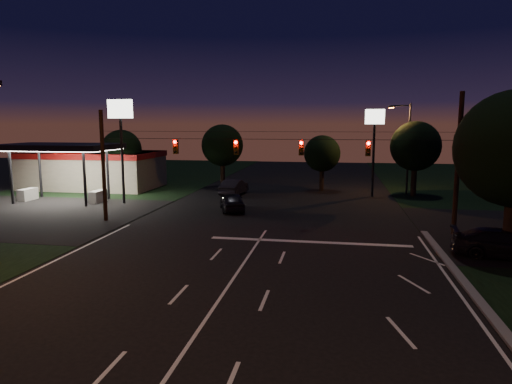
% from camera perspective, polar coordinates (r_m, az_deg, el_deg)
% --- Properties ---
extents(ground, '(140.00, 140.00, 0.00)m').
position_cam_1_polar(ground, '(17.37, -6.12, -15.31)').
color(ground, black).
rests_on(ground, ground).
extents(cross_street_left, '(20.00, 16.00, 0.02)m').
position_cam_1_polar(cross_street_left, '(40.33, -27.64, -2.49)').
color(cross_street_left, black).
rests_on(cross_street_left, ground).
extents(stop_bar, '(12.00, 0.50, 0.01)m').
position_cam_1_polar(stop_bar, '(27.68, 6.62, -6.20)').
color(stop_bar, silver).
rests_on(stop_bar, ground).
extents(utility_pole_right, '(0.30, 0.30, 9.00)m').
position_cam_1_polar(utility_pole_right, '(31.93, 23.42, -4.88)').
color(utility_pole_right, black).
rests_on(utility_pole_right, ground).
extents(utility_pole_left, '(0.28, 0.28, 8.00)m').
position_cam_1_polar(utility_pole_left, '(35.16, -18.24, -3.43)').
color(utility_pole_left, black).
rests_on(utility_pole_left, ground).
extents(signal_span, '(24.00, 0.40, 1.56)m').
position_cam_1_polar(signal_span, '(30.58, 1.55, 5.68)').
color(signal_span, black).
rests_on(signal_span, ground).
extents(gas_station, '(14.20, 16.10, 5.25)m').
position_cam_1_polar(gas_station, '(52.91, -19.93, 2.97)').
color(gas_station, gray).
rests_on(gas_station, ground).
extents(pole_sign_left_near, '(2.20, 0.30, 9.10)m').
position_cam_1_polar(pole_sign_left_near, '(41.59, -16.55, 8.11)').
color(pole_sign_left_near, black).
rests_on(pole_sign_left_near, ground).
extents(pole_sign_right, '(1.80, 0.30, 8.40)m').
position_cam_1_polar(pole_sign_right, '(45.39, 14.57, 7.26)').
color(pole_sign_right, black).
rests_on(pole_sign_right, ground).
extents(street_light_right_far, '(2.20, 0.35, 9.00)m').
position_cam_1_polar(street_light_right_far, '(47.75, 18.24, 5.95)').
color(street_light_right_far, black).
rests_on(street_light_right_far, ground).
extents(tree_far_a, '(4.20, 4.20, 6.42)m').
position_cam_1_polar(tree_far_a, '(50.71, -16.37, 5.04)').
color(tree_far_a, black).
rests_on(tree_far_a, ground).
extents(tree_far_b, '(4.60, 4.60, 6.98)m').
position_cam_1_polar(tree_far_b, '(50.98, -4.17, 5.78)').
color(tree_far_b, black).
rests_on(tree_far_b, ground).
extents(tree_far_c, '(3.80, 3.80, 5.86)m').
position_cam_1_polar(tree_far_c, '(48.47, 8.29, 4.73)').
color(tree_far_c, black).
rests_on(tree_far_c, ground).
extents(tree_far_d, '(4.80, 4.80, 7.30)m').
position_cam_1_polar(tree_far_d, '(47.03, 19.31, 5.36)').
color(tree_far_d, black).
rests_on(tree_far_d, ground).
extents(tree_far_e, '(4.00, 4.00, 6.18)m').
position_cam_1_polar(tree_far_e, '(47.07, 29.33, 3.89)').
color(tree_far_e, black).
rests_on(tree_far_e, ground).
extents(car_oncoming_a, '(3.10, 4.74, 1.50)m').
position_cam_1_polar(car_oncoming_a, '(37.11, -2.99, -1.22)').
color(car_oncoming_a, black).
rests_on(car_oncoming_a, ground).
extents(car_oncoming_b, '(2.09, 4.87, 1.56)m').
position_cam_1_polar(car_oncoming_b, '(45.40, -2.75, 0.60)').
color(car_oncoming_b, black).
rests_on(car_oncoming_b, ground).
extents(car_cross, '(5.46, 2.73, 1.52)m').
position_cam_1_polar(car_cross, '(27.46, 28.64, -5.70)').
color(car_cross, black).
rests_on(car_cross, ground).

